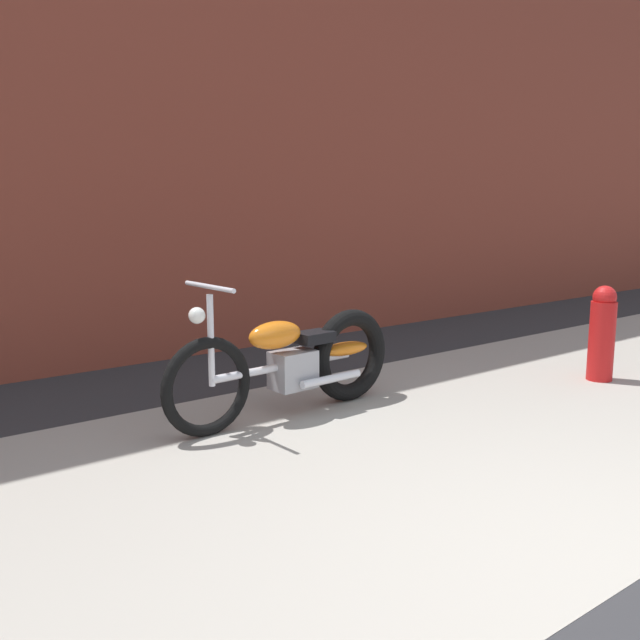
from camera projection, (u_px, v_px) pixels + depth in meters
The scene contains 5 objects.
ground_plane at pixel (632, 584), 2.86m from camera, with size 80.00×80.00×0.00m, color #2D2D30.
sidewalk_slab at pixel (357, 459), 4.23m from camera, with size 36.00×3.50×0.01m, color #9E998E.
brick_building_wall at pixel (117, 29), 6.39m from camera, with size 36.00×0.50×6.25m, color brown.
motorcycle_orange at pixel (301, 361), 5.11m from camera, with size 2.01×0.58×1.03m.
fire_hydrant at pixel (602, 333), 6.03m from camera, with size 0.22×0.22×0.84m.
Camera 1 is at (-2.64, -1.29, 1.57)m, focal length 38.81 mm.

